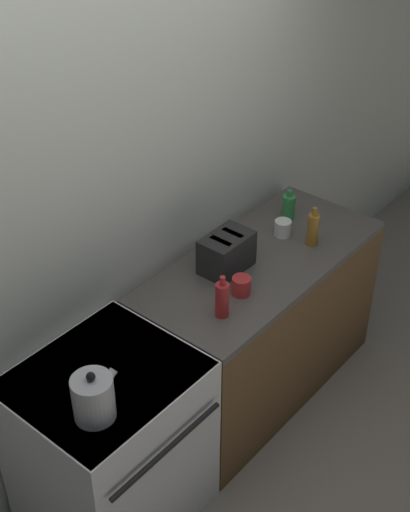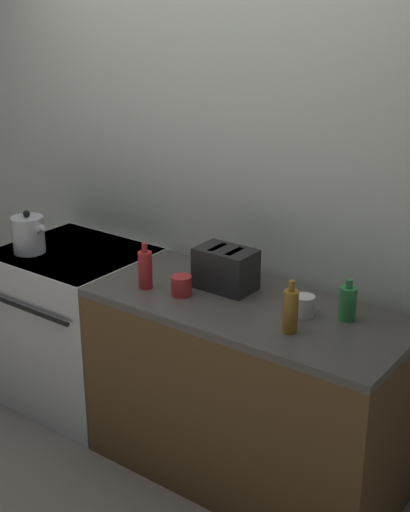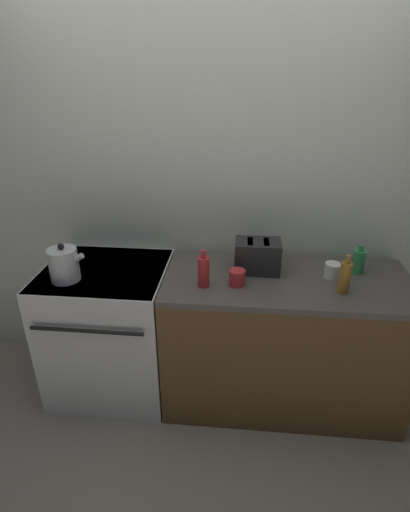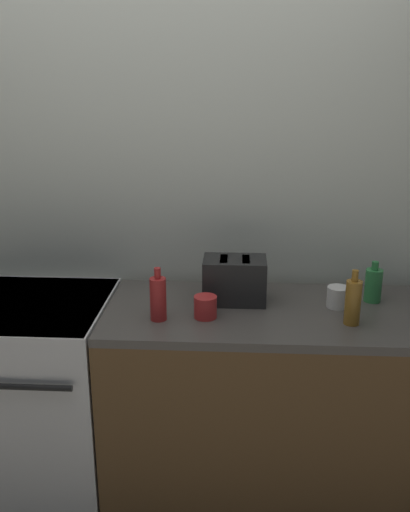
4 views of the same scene
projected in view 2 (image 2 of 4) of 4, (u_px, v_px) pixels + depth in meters
The scene contains 11 objects.
ground_plane at pixel (120, 465), 3.52m from camera, with size 12.00×12.00×0.00m, color gray.
wall_back at pixel (207, 179), 3.60m from camera, with size 8.00×0.05×2.60m.
stove at pixel (78, 325), 3.94m from camera, with size 0.76×0.71×0.89m.
counter_block at pixel (246, 392), 3.31m from camera, with size 1.46×0.65×0.89m.
kettle at pixel (29, 234), 3.74m from camera, with size 0.21×0.17×0.23m.
toaster at pixel (226, 269), 3.29m from camera, with size 0.27×0.18×0.19m.
bottle_red at pixel (145, 269), 3.30m from camera, with size 0.07×0.07×0.22m.
bottle_green at pixel (348, 303), 2.99m from camera, with size 0.07×0.07×0.18m.
bottle_amber at pixel (291, 311), 2.87m from camera, with size 0.06×0.06×0.23m.
cup_red at pixel (181, 286), 3.24m from camera, with size 0.09×0.09×0.09m.
cup_white at pixel (304, 306), 3.03m from camera, with size 0.09×0.09×0.09m.
Camera 2 is at (2.08, -2.10, 2.21)m, focal length 50.00 mm.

